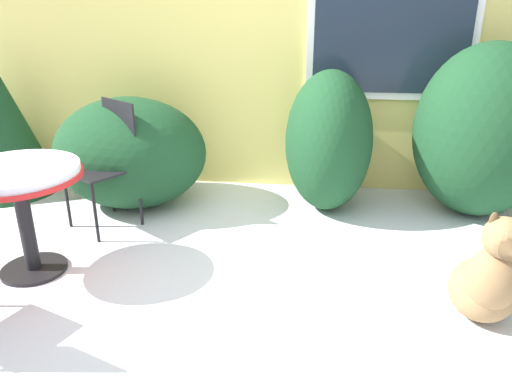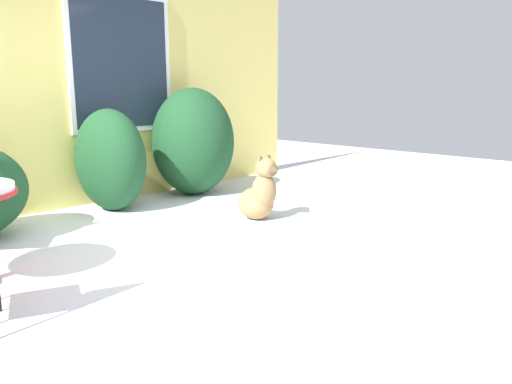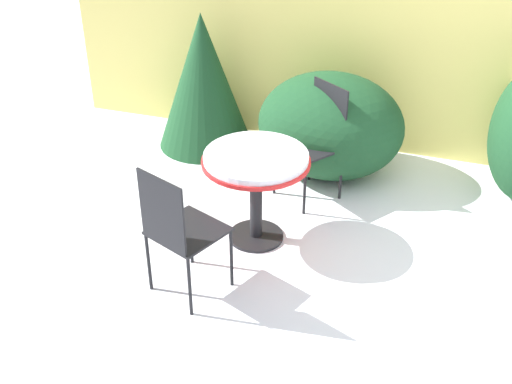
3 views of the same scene
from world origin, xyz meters
The scene contains 8 objects.
ground_plane centered at (0.00, 0.00, 0.00)m, with size 16.00×16.00×0.00m, color white.
house_wall centered at (0.08, 2.20, 1.47)m, with size 8.00×0.10×2.90m.
shrub_left centered at (-1.19, 1.57, 0.47)m, with size 1.31×1.06×0.95m.
shrub_middle centered at (0.50, 1.70, 0.59)m, with size 0.73×1.01×1.19m.
shrub_right centered at (1.75, 1.70, 0.71)m, with size 1.13×1.04×1.42m.
patio_table centered at (-1.49, 0.38, 0.61)m, with size 0.81×0.81×0.74m.
patio_chair_near_table centered at (-1.22, 1.17, 0.55)m, with size 0.61×0.61×0.99m.
dog centered at (1.35, 0.11, 0.27)m, with size 0.38×0.61×0.72m.
Camera 1 is at (0.32, -2.40, 1.77)m, focal length 35.00 mm.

